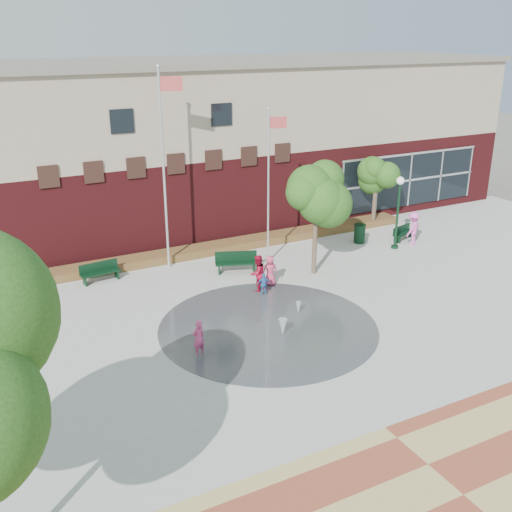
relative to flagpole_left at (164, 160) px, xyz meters
name	(u,v)px	position (x,y,z in m)	size (l,w,h in m)	color
ground	(310,364)	(1.19, -10.66, -5.20)	(120.00, 120.00, 0.00)	#666056
plaza_concrete	(256,317)	(1.19, -6.66, -5.19)	(46.00, 18.00, 0.01)	#A8A8A0
paver_band	(463,495)	(1.19, -17.66, -5.19)	(46.00, 6.00, 0.01)	#98452D
splash_pad	(268,327)	(1.19, -7.66, -5.19)	(8.40, 8.40, 0.01)	#383A3D
library_building	(144,146)	(1.19, 6.82, -0.55)	(44.40, 10.40, 9.20)	#511216
flower_bed	(186,257)	(1.19, 0.94, -5.20)	(26.00, 1.20, 0.40)	#A22F23
flagpole_left	(164,160)	(0.00, 0.00, 0.00)	(1.05, 0.42, 9.34)	silver
flagpole_right	(269,179)	(4.53, -1.61, -1.03)	(0.90, 0.27, 7.46)	silver
lamp_right	(398,205)	(11.32, -2.92, -2.82)	(0.40, 0.40, 3.82)	black
bench_left	(101,276)	(-3.38, -0.23, -4.91)	(1.83, 0.68, 0.90)	black
bench_mid	(236,266)	(2.54, -2.08, -4.88)	(2.04, 1.20, 0.99)	black
bench_right	(404,236)	(12.62, -2.09, -4.94)	(1.63, 0.87, 0.79)	black
trash_can	(360,233)	(10.22, -1.33, -4.67)	(0.63, 0.63, 1.04)	black
tree_mid	(317,193)	(5.71, -3.85, -1.34)	(3.14, 3.14, 5.30)	#4B392B
tree_small_right	(377,174)	(12.61, 0.56, -2.06)	(2.51, 2.51, 4.30)	#4B392B
water_jet_a	(283,336)	(1.35, -8.51, -5.20)	(0.34, 0.34, 0.66)	white
water_jet_b	(298,314)	(2.83, -7.19, -5.20)	(0.22, 0.22, 0.50)	white
child_splash	(199,338)	(-1.95, -8.37, -4.53)	(0.49, 0.32, 1.34)	#D0417A
adult_red	(258,273)	(2.43, -4.43, -4.37)	(0.81, 0.63, 1.66)	#A90E2A
adult_pink	(270,271)	(3.22, -4.11, -4.51)	(0.68, 0.44, 1.39)	#D03D66
child_blue	(264,284)	(2.48, -4.92, -4.70)	(0.58, 0.24, 0.99)	#2D6FB6
person_bench	(413,228)	(12.52, -2.86, -4.30)	(1.17, 0.67, 1.81)	#E25BB9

